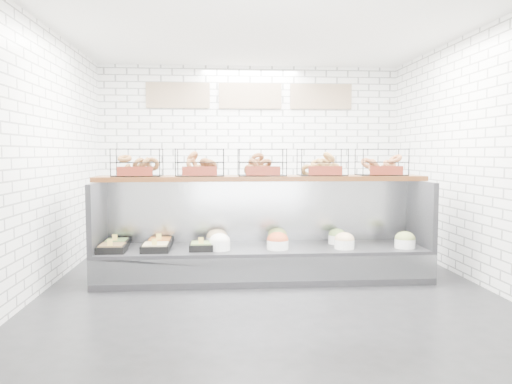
{
  "coord_description": "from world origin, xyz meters",
  "views": [
    {
      "loc": [
        -0.55,
        -5.71,
        1.55
      ],
      "look_at": [
        -0.08,
        0.45,
        1.06
      ],
      "focal_mm": 35.0,
      "sensor_mm": 36.0,
      "label": 1
    }
  ],
  "objects": [
    {
      "name": "display_case",
      "position": [
        -0.01,
        0.34,
        0.33
      ],
      "size": [
        4.0,
        0.9,
        1.2
      ],
      "color": "black",
      "rests_on": "ground"
    },
    {
      "name": "bagel_shelf",
      "position": [
        -0.0,
        0.52,
        1.38
      ],
      "size": [
        4.1,
        0.5,
        0.4
      ],
      "color": "#45220E",
      "rests_on": "display_case"
    },
    {
      "name": "room_shell",
      "position": [
        0.0,
        0.6,
        2.06
      ],
      "size": [
        5.02,
        5.51,
        3.01
      ],
      "color": "white",
      "rests_on": "ground"
    },
    {
      "name": "prep_counter",
      "position": [
        -0.0,
        2.43,
        0.47
      ],
      "size": [
        4.0,
        0.6,
        1.2
      ],
      "color": "#93969B",
      "rests_on": "ground"
    },
    {
      "name": "ground",
      "position": [
        0.0,
        0.0,
        0.0
      ],
      "size": [
        5.5,
        5.5,
        0.0
      ],
      "primitive_type": "plane",
      "color": "black",
      "rests_on": "ground"
    }
  ]
}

